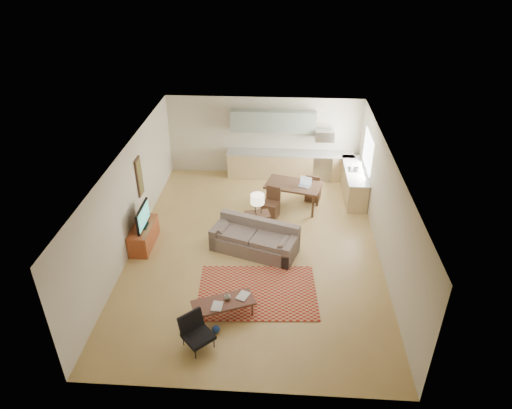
# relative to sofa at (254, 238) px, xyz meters

# --- Properties ---
(room) EXTENTS (9.00, 9.00, 9.00)m
(room) POSITION_rel_sofa_xyz_m (0.01, 0.17, 0.95)
(room) COLOR #AA884B
(room) RESTS_ON ground
(kitchen_counter_back) EXTENTS (4.26, 0.64, 0.92)m
(kitchen_counter_back) POSITION_rel_sofa_xyz_m (0.91, 4.35, 0.06)
(kitchen_counter_back) COLOR tan
(kitchen_counter_back) RESTS_ON ground
(kitchen_counter_right) EXTENTS (0.64, 2.26, 0.92)m
(kitchen_counter_right) POSITION_rel_sofa_xyz_m (2.94, 3.17, 0.06)
(kitchen_counter_right) COLOR tan
(kitchen_counter_right) RESTS_ON ground
(kitchen_range) EXTENTS (0.62, 0.62, 0.90)m
(kitchen_range) POSITION_rel_sofa_xyz_m (2.01, 4.35, 0.05)
(kitchen_range) COLOR #A5A8AD
(kitchen_range) RESTS_ON ground
(kitchen_microwave) EXTENTS (0.62, 0.40, 0.35)m
(kitchen_microwave) POSITION_rel_sofa_xyz_m (2.01, 4.37, 1.15)
(kitchen_microwave) COLOR #A5A8AD
(kitchen_microwave) RESTS_ON room
(upper_cabinets) EXTENTS (2.80, 0.34, 0.70)m
(upper_cabinets) POSITION_rel_sofa_xyz_m (0.31, 4.50, 1.55)
(upper_cabinets) COLOR gray
(upper_cabinets) RESTS_ON room
(window_right) EXTENTS (0.02, 1.40, 1.05)m
(window_right) POSITION_rel_sofa_xyz_m (3.24, 3.17, 1.15)
(window_right) COLOR white
(window_right) RESTS_ON room
(wall_art_left) EXTENTS (0.06, 0.42, 1.10)m
(wall_art_left) POSITION_rel_sofa_xyz_m (-3.20, 1.07, 1.15)
(wall_art_left) COLOR brown
(wall_art_left) RESTS_ON room
(triptych) EXTENTS (1.70, 0.04, 0.50)m
(triptych) POSITION_rel_sofa_xyz_m (-0.09, 4.64, 1.35)
(triptych) COLOR beige
(triptych) RESTS_ON room
(rug) EXTENTS (2.86, 2.07, 0.02)m
(rug) POSITION_rel_sofa_xyz_m (0.18, -1.62, -0.39)
(rug) COLOR maroon
(rug) RESTS_ON floor
(sofa) EXTENTS (2.52, 1.71, 0.81)m
(sofa) POSITION_rel_sofa_xyz_m (0.00, 0.00, 0.00)
(sofa) COLOR #675850
(sofa) RESTS_ON floor
(coffee_table) EXTENTS (1.45, 1.02, 0.41)m
(coffee_table) POSITION_rel_sofa_xyz_m (-0.51, -2.43, -0.20)
(coffee_table) COLOR #4D281E
(coffee_table) RESTS_ON floor
(book_a) EXTENTS (0.27, 0.34, 0.03)m
(book_a) POSITION_rel_sofa_xyz_m (-0.73, -2.58, 0.01)
(book_a) COLOR maroon
(book_a) RESTS_ON coffee_table
(book_b) EXTENTS (0.45, 0.47, 0.02)m
(book_b) POSITION_rel_sofa_xyz_m (-0.20, -2.18, 0.01)
(book_b) COLOR navy
(book_b) RESTS_ON coffee_table
(vase) EXTENTS (0.20, 0.20, 0.16)m
(vase) POSITION_rel_sofa_xyz_m (-0.43, -2.33, 0.08)
(vase) COLOR black
(vase) RESTS_ON coffee_table
(armchair) EXTENTS (0.88, 0.88, 0.71)m
(armchair) POSITION_rel_sofa_xyz_m (-0.91, -3.32, -0.05)
(armchair) COLOR black
(armchair) RESTS_ON floor
(tv_credenza) EXTENTS (0.50, 1.29, 0.60)m
(tv_credenza) POSITION_rel_sofa_xyz_m (-2.97, 0.09, -0.10)
(tv_credenza) COLOR brown
(tv_credenza) RESTS_ON floor
(tv) EXTENTS (0.10, 1.00, 0.60)m
(tv) POSITION_rel_sofa_xyz_m (-2.92, 0.09, 0.49)
(tv) COLOR black
(tv) RESTS_ON tv_credenza
(console_table) EXTENTS (0.73, 0.57, 0.76)m
(console_table) POSITION_rel_sofa_xyz_m (0.04, 0.65, -0.03)
(console_table) COLOR #3B2619
(console_table) RESTS_ON floor
(table_lamp) EXTENTS (0.46, 0.46, 0.60)m
(table_lamp) POSITION_rel_sofa_xyz_m (0.04, 0.65, 0.65)
(table_lamp) COLOR beige
(table_lamp) RESTS_ON console_table
(dining_table) EXTENTS (1.79, 1.31, 0.82)m
(dining_table) POSITION_rel_sofa_xyz_m (1.01, 2.29, 0.00)
(dining_table) COLOR #3B2619
(dining_table) RESTS_ON floor
(dining_chair_near) EXTENTS (0.56, 0.58, 0.92)m
(dining_chair_near) POSITION_rel_sofa_xyz_m (0.36, 1.74, 0.05)
(dining_chair_near) COLOR #3B2619
(dining_chair_near) RESTS_ON floor
(dining_chair_far) EXTENTS (0.54, 0.56, 0.92)m
(dining_chair_far) POSITION_rel_sofa_xyz_m (1.66, 2.84, 0.05)
(dining_chair_far) COLOR #3B2619
(dining_chair_far) RESTS_ON floor
(laptop) EXTENTS (0.41, 0.36, 0.26)m
(laptop) POSITION_rel_sofa_xyz_m (1.33, 2.18, 0.54)
(laptop) COLOR #A5A8AD
(laptop) RESTS_ON dining_table
(soap_bottle) EXTENTS (0.09, 0.09, 0.19)m
(soap_bottle) POSITION_rel_sofa_xyz_m (2.84, 3.29, 0.61)
(soap_bottle) COLOR beige
(soap_bottle) RESTS_ON kitchen_counter_right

